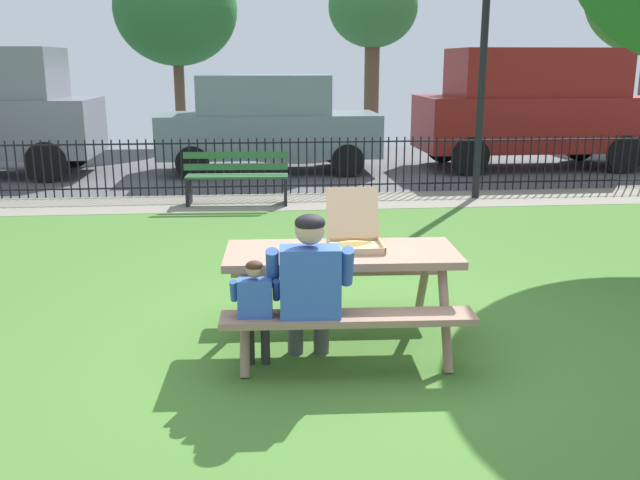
# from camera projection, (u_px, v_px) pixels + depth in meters

# --- Properties ---
(ground) EXTENTS (28.00, 10.58, 0.02)m
(ground) POSITION_uv_depth(u_px,v_px,m) (320.00, 294.00, 6.75)
(ground) COLOR #487A2F
(cobblestone_walkway) EXTENTS (28.00, 1.40, 0.01)m
(cobblestone_walkway) POSITION_uv_depth(u_px,v_px,m) (293.00, 202.00, 11.17)
(cobblestone_walkway) COLOR gray
(street_asphalt) EXTENTS (28.00, 6.58, 0.01)m
(street_asphalt) POSITION_uv_depth(u_px,v_px,m) (282.00, 166.00, 15.02)
(street_asphalt) COLOR #515154
(picnic_table_foreground) EXTENTS (1.86, 1.56, 0.79)m
(picnic_table_foreground) POSITION_uv_depth(u_px,v_px,m) (341.00, 272.00, 5.41)
(picnic_table_foreground) COLOR #9A7561
(picnic_table_foreground) RESTS_ON ground
(pizza_box_open) EXTENTS (0.43, 0.53, 0.44)m
(pizza_box_open) POSITION_uv_depth(u_px,v_px,m) (354.00, 236.00, 5.46)
(pizza_box_open) COLOR tan
(pizza_box_open) RESTS_ON picnic_table_foreground
(pizza_slice_on_table) EXTENTS (0.16, 0.24, 0.02)m
(pizza_slice_on_table) POSITION_uv_depth(u_px,v_px,m) (305.00, 251.00, 5.32)
(pizza_slice_on_table) COLOR #F5D65C
(pizza_slice_on_table) RESTS_ON picnic_table_foreground
(adult_at_table) EXTENTS (0.62, 0.60, 1.19)m
(adult_at_table) POSITION_uv_depth(u_px,v_px,m) (310.00, 285.00, 4.90)
(adult_at_table) COLOR #4A4A4A
(adult_at_table) RESTS_ON ground
(child_at_table) EXTENTS (0.35, 0.34, 0.87)m
(child_at_table) POSITION_uv_depth(u_px,v_px,m) (256.00, 305.00, 4.89)
(child_at_table) COLOR #2A2A2A
(child_at_table) RESTS_ON ground
(iron_fence_streetside) EXTENTS (18.35, 0.03, 0.95)m
(iron_fence_streetside) POSITION_uv_depth(u_px,v_px,m) (290.00, 166.00, 11.72)
(iron_fence_streetside) COLOR black
(iron_fence_streetside) RESTS_ON ground
(park_bench_center) EXTENTS (1.62, 0.53, 0.85)m
(park_bench_center) POSITION_uv_depth(u_px,v_px,m) (237.00, 178.00, 10.85)
(park_bench_center) COLOR #2D6133
(park_bench_center) RESTS_ON ground
(lamp_post_walkway) EXTENTS (0.28, 0.28, 3.92)m
(lamp_post_walkway) POSITION_uv_depth(u_px,v_px,m) (484.00, 48.00, 10.89)
(lamp_post_walkway) COLOR black
(lamp_post_walkway) RESTS_ON ground
(parked_car_center) EXTENTS (4.41, 1.93, 1.94)m
(parked_car_center) POSITION_uv_depth(u_px,v_px,m) (267.00, 122.00, 14.01)
(parked_car_center) COLOR slate
(parked_car_center) RESTS_ON ground
(parked_car_right) EXTENTS (4.71, 2.10, 2.46)m
(parked_car_right) POSITION_uv_depth(u_px,v_px,m) (533.00, 106.00, 14.45)
(parked_car_right) COLOR maroon
(parked_car_right) RESTS_ON ground
(far_tree_midleft) EXTENTS (3.33, 3.33, 5.08)m
(far_tree_midleft) POSITION_uv_depth(u_px,v_px,m) (176.00, 10.00, 18.80)
(far_tree_midleft) COLOR brown
(far_tree_midleft) RESTS_ON ground
(far_tree_center) EXTENTS (2.49, 2.49, 4.81)m
(far_tree_center) POSITION_uv_depth(u_px,v_px,m) (373.00, 9.00, 19.29)
(far_tree_center) COLOR brown
(far_tree_center) RESTS_ON ground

